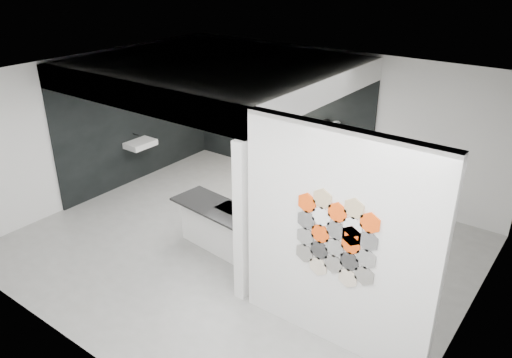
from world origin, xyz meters
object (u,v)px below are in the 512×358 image
object	(u,v)px
kitchen_island	(219,225)
kettle	(327,122)
glass_vase	(336,125)
wall_basin	(140,144)
stockpot	(240,103)
glass_bowl	(336,125)
partition_panel	(336,242)
bottle_dark	(278,112)
utensil_cup	(249,107)

from	to	relation	value
kitchen_island	kettle	distance (m)	3.23
kitchen_island	glass_vase	size ratio (longest dim) A/B	11.57
wall_basin	stockpot	xyz separation A→B (m)	(0.99, 2.07, 0.56)
stockpot	glass_bowl	size ratio (longest dim) A/B	1.44
partition_panel	kitchen_island	bearing A→B (deg)	162.32
bottle_dark	utensil_cup	distance (m)	0.76
partition_panel	bottle_dark	world-z (taller)	partition_panel
kitchen_island	stockpot	distance (m)	3.77
kitchen_island	stockpot	world-z (taller)	stockpot
stockpot	wall_basin	bearing A→B (deg)	-115.71
wall_basin	glass_bowl	distance (m)	4.00
stockpot	kettle	world-z (taller)	stockpot
stockpot	bottle_dark	world-z (taller)	stockpot
kettle	glass_vase	bearing A→B (deg)	23.46
bottle_dark	utensil_cup	world-z (taller)	bottle_dark
partition_panel	stockpot	world-z (taller)	partition_panel
kettle	bottle_dark	bearing A→B (deg)	-156.54
stockpot	glass_bowl	xyz separation A→B (m)	(2.40, 0.00, -0.04)
kitchen_island	glass_bowl	xyz separation A→B (m)	(0.44, 3.06, 0.97)
wall_basin	kitchen_island	bearing A→B (deg)	-18.69
kitchen_island	bottle_dark	bearing A→B (deg)	112.94
partition_panel	utensil_cup	xyz separation A→B (m)	(-4.21, 3.87, -0.03)
partition_panel	glass_bowl	world-z (taller)	partition_panel
kitchen_island	utensil_cup	world-z (taller)	utensil_cup
stockpot	bottle_dark	size ratio (longest dim) A/B	1.38
kitchen_island	stockpot	xyz separation A→B (m)	(-1.96, 3.06, 1.01)
stockpot	partition_panel	bearing A→B (deg)	-40.84
partition_panel	glass_bowl	bearing A→B (deg)	118.23
glass_vase	bottle_dark	bearing A→B (deg)	180.00
partition_panel	stockpot	xyz separation A→B (m)	(-4.47, 3.87, 0.01)
wall_basin	kettle	world-z (taller)	kettle
kettle	glass_vase	xyz separation A→B (m)	(0.22, 0.00, -0.00)
partition_panel	bottle_dark	bearing A→B (deg)	131.76
stockpot	kitchen_island	bearing A→B (deg)	-57.44
wall_basin	stockpot	world-z (taller)	stockpot
kitchen_island	bottle_dark	xyz separation A→B (m)	(-0.94, 3.06, 1.00)
kitchen_island	bottle_dark	world-z (taller)	bottle_dark
glass_bowl	partition_panel	bearing A→B (deg)	-61.77
utensil_cup	stockpot	bearing A→B (deg)	180.00
wall_basin	kitchen_island	size ratio (longest dim) A/B	0.39
glass_bowl	glass_vase	bearing A→B (deg)	0.00
bottle_dark	glass_bowl	bearing A→B (deg)	0.00
glass_bowl	utensil_cup	bearing A→B (deg)	180.00
glass_bowl	bottle_dark	xyz separation A→B (m)	(-1.38, 0.00, 0.03)
partition_panel	utensil_cup	distance (m)	5.72
partition_panel	glass_vase	bearing A→B (deg)	118.23
kitchen_island	utensil_cup	bearing A→B (deg)	124.93
stockpot	kettle	size ratio (longest dim) A/B	1.36
partition_panel	wall_basin	world-z (taller)	partition_panel
partition_panel	kitchen_island	size ratio (longest dim) A/B	1.82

